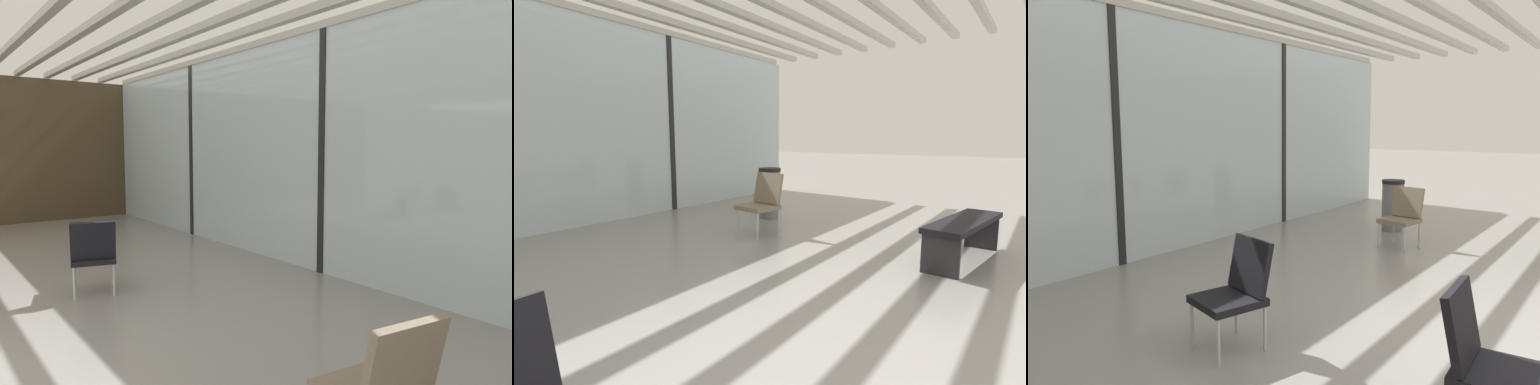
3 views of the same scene
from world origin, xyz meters
TOP-DOWN VIEW (x-y plane):
  - window_mullion_2 at (3.50, 5.20)m, footprint 0.10×0.12m
  - lounge_chair_3 at (3.00, 2.63)m, footprint 0.58×0.54m
  - waiting_bench at (3.40, 0.09)m, footprint 1.54×0.60m
  - trash_bin at (3.96, 3.21)m, footprint 0.38×0.38m

SIDE VIEW (x-z plane):
  - waiting_bench at x=3.40m, z-range 0.13..0.60m
  - trash_bin at x=3.96m, z-range 0.00..0.86m
  - lounge_chair_3 at x=3.00m, z-range 0.06..0.93m
  - window_mullion_2 at x=3.50m, z-range 0.00..3.20m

